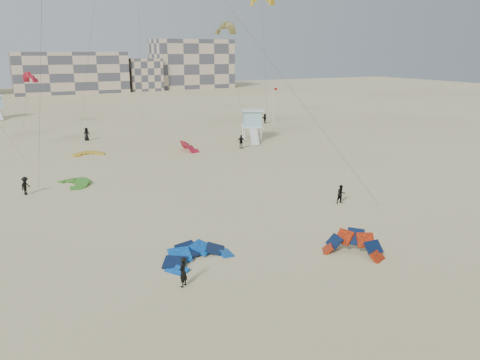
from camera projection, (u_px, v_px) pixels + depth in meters
name	position (u px, v px, depth m)	size (l,w,h in m)	color
ground	(210.00, 277.00, 26.21)	(320.00, 320.00, 0.00)	beige
kite_ground_blue	(198.00, 260.00, 28.33)	(4.48, 4.57, 1.23)	blue
kite_ground_orange	(353.00, 254.00, 29.14)	(3.56, 2.95, 2.15)	#FD380F
kite_ground_green	(74.00, 184.00, 44.33)	(3.68, 3.87, 0.69)	#3E9E1F
kite_ground_red_far	(190.00, 151.00, 59.36)	(3.57, 3.00, 2.17)	red
kite_ground_yellow	(88.00, 155.00, 57.04)	(3.40, 3.57, 0.46)	gold
kitesurfer_main	(183.00, 272.00, 24.91)	(0.61, 0.40, 1.68)	black
kitesurfer_b	(341.00, 194.00, 38.63)	(0.76, 0.59, 1.57)	black
kitesurfer_c	(25.00, 186.00, 40.97)	(1.04, 0.60, 1.61)	black
kitesurfer_d	(241.00, 142.00, 60.45)	(1.05, 0.44, 1.79)	black
kitesurfer_e	(87.00, 134.00, 65.88)	(0.89, 0.58, 1.83)	black
kitesurfer_f	(265.00, 118.00, 81.71)	(1.55, 0.49, 1.67)	black
kite_fly_olive	(226.00, 29.00, 65.10)	(4.35, 11.16, 15.53)	olive
kite_fly_yellow	(262.00, 0.00, 74.58)	(5.21, 5.24, 20.15)	gold
kite_fly_red	(30.00, 78.00, 74.87)	(4.17, 7.76, 8.24)	red
lifeguard_tower_near	(252.00, 125.00, 65.75)	(3.98, 6.44, 4.34)	white
flagpole	(274.00, 109.00, 70.00)	(0.59, 0.09, 7.22)	white
condo_mid	(70.00, 72.00, 140.84)	(32.00, 16.00, 12.00)	beige
condo_east	(192.00, 64.00, 159.39)	(26.00, 14.00, 16.00)	beige
condo_fill_right	(144.00, 75.00, 148.93)	(10.00, 10.00, 10.00)	beige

